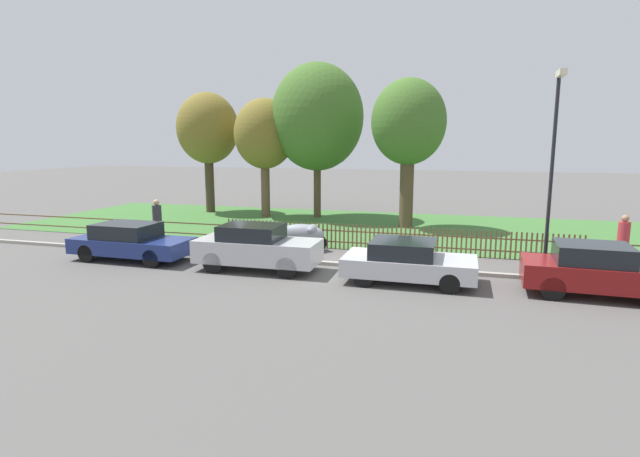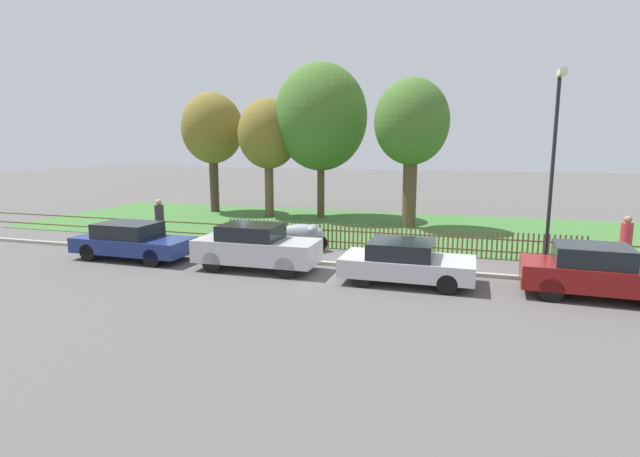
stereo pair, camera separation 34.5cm
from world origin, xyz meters
name	(u,v)px [view 2 (the right image)]	position (x,y,z in m)	size (l,w,h in m)	color
ground_plane	(377,270)	(0.00, 0.00, 0.00)	(120.00, 120.00, 0.00)	#565451
kerb_stone	(377,267)	(0.00, 0.10, 0.06)	(38.56, 0.20, 0.12)	#9E998E
grass_strip	(408,229)	(0.00, 8.09, 0.01)	(38.56, 10.76, 0.01)	#3D7033
park_fence	(390,239)	(0.00, 2.72, 0.50)	(38.56, 0.05, 1.01)	brown
parked_car_silver_hatchback	(132,241)	(-8.64, -1.08, 0.67)	(4.29, 1.81, 1.31)	navy
parked_car_black_saloon	(256,247)	(-3.79, -1.17, 0.77)	(4.04, 1.69, 1.50)	#BCBCC1
parked_car_navy_estate	(406,262)	(1.10, -1.27, 0.64)	(3.88, 1.88, 1.26)	#BCBCC1
parked_car_red_compact	(597,271)	(6.17, -1.23, 0.73)	(3.95, 1.86, 1.43)	maroon
covered_motorcycle	(304,234)	(-3.27, 2.12, 0.64)	(1.97, 0.86, 1.03)	black
tree_nearest_kerb	(212,129)	(-11.93, 10.86, 4.88)	(3.58, 3.58, 7.00)	#473828
tree_behind_motorcycle	(268,135)	(-8.02, 10.01, 4.54)	(3.34, 3.34, 6.51)	brown
tree_mid_park	(321,117)	(-5.15, 10.52, 5.45)	(4.99, 4.99, 8.34)	brown
tree_far_left	(412,124)	(-0.05, 8.53, 4.99)	(3.55, 3.55, 7.13)	brown
pedestrian_near_fence	(160,218)	(-9.42, 1.70, 1.04)	(0.43, 0.43, 1.83)	slate
pedestrian_by_lamp	(626,240)	(7.72, 2.30, 1.02)	(0.46, 0.46, 1.80)	#7F6B51
street_lamp	(554,152)	(5.15, 0.61, 3.85)	(0.20, 0.79, 6.19)	black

